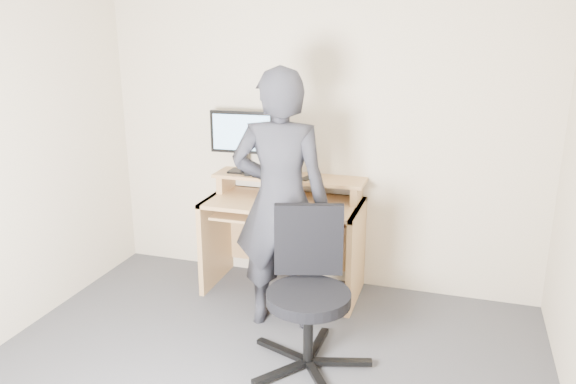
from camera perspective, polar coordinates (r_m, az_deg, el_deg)
The scene contains 12 objects.
back_wall at distance 4.41m, azimuth 3.19°, elevation 6.19°, with size 3.50×0.02×2.50m, color #BEB097.
desk at distance 4.44m, azimuth -0.17°, elevation -3.11°, with size 1.20×0.60×0.91m.
monitor at distance 4.45m, azimuth -4.65°, elevation 5.68°, with size 0.52×0.15×0.49m.
external_drive at distance 4.42m, azimuth -1.14°, elevation 3.05°, with size 0.07×0.13×0.20m, color black.
travel_mug at distance 4.36m, azimuth -0.17°, elevation 2.80°, with size 0.08×0.08×0.19m, color silver.
smartphone at distance 4.32m, azimuth 1.93°, elevation 1.40°, with size 0.07×0.13×0.01m, color black.
charger at distance 4.41m, azimuth -4.13°, elevation 1.86°, with size 0.04×0.04×0.04m, color black.
headphones at distance 4.56m, azimuth -3.02°, elevation 2.27°, with size 0.16×0.16×0.02m, color silver.
keyboard at distance 4.24m, azimuth -0.25°, elevation -2.40°, with size 0.46×0.18×0.03m, color black.
mouse at distance 4.12m, azimuth 3.62°, elevation -1.48°, with size 0.10×0.06×0.04m, color black.
office_chair at distance 3.47m, azimuth 2.10°, elevation -9.36°, with size 0.77×0.74×0.97m.
person at distance 3.79m, azimuth -0.77°, elevation -0.95°, with size 0.66×0.43×1.81m, color black.
Camera 1 is at (1.06, -2.46, 2.05)m, focal length 35.00 mm.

